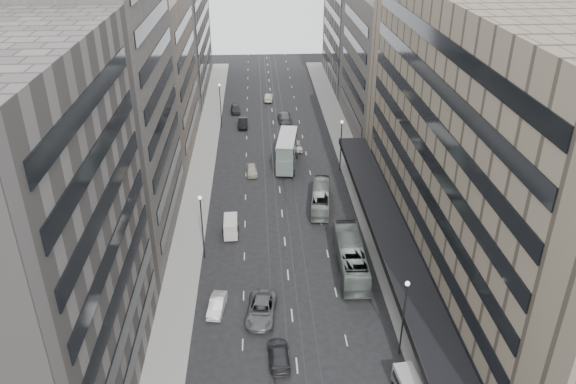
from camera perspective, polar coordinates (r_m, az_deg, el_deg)
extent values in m
plane|color=black|center=(58.13, 0.47, -13.04)|extent=(220.00, 220.00, 0.00)
cube|color=gray|center=(91.06, 6.49, 2.93)|extent=(4.00, 125.00, 0.15)
cube|color=gray|center=(90.26, -8.73, 2.55)|extent=(4.00, 125.00, 0.15)
cube|color=#756A55|center=(61.85, 20.37, 4.13)|extent=(15.00, 60.00, 30.00)
cube|color=black|center=(63.84, 10.86, -4.98)|extent=(4.40, 60.00, 0.50)
cube|color=#45403C|center=(102.37, 10.91, 12.52)|extent=(15.00, 28.00, 24.00)
cube|color=slate|center=(130.53, 7.91, 16.87)|extent=(15.00, 32.00, 28.00)
cube|color=slate|center=(46.47, -26.33, -5.09)|extent=(15.00, 28.00, 30.00)
cube|color=#45403C|center=(68.87, -18.93, 8.49)|extent=(15.00, 26.00, 34.00)
cube|color=#796A5E|center=(95.29, -14.67, 11.32)|extent=(15.00, 28.00, 25.00)
cube|color=slate|center=(126.62, -12.14, 16.20)|extent=(15.00, 38.00, 28.00)
cylinder|color=#262628|center=(53.19, 11.60, -12.63)|extent=(0.16, 0.16, 8.00)
sphere|color=silver|center=(50.68, 12.04, -9.09)|extent=(0.44, 0.44, 0.44)
cylinder|color=#262628|center=(86.87, 5.39, 4.56)|extent=(0.16, 0.16, 8.00)
sphere|color=silver|center=(85.35, 5.51, 7.09)|extent=(0.44, 0.44, 0.44)
cylinder|color=#262628|center=(65.77, -8.68, -3.73)|extent=(0.16, 0.16, 8.00)
sphere|color=silver|center=(63.75, -8.94, -0.58)|extent=(0.44, 0.44, 0.44)
cylinder|color=#262628|center=(104.82, -6.87, 8.59)|extent=(0.16, 0.16, 8.00)
sphere|color=silver|center=(103.57, -7.00, 10.74)|extent=(0.44, 0.44, 0.44)
imported|color=slate|center=(64.70, 6.37, -6.55)|extent=(3.26, 12.38, 3.42)
imported|color=gray|center=(77.19, 3.36, -0.62)|extent=(3.72, 10.27, 2.80)
cube|color=slate|center=(88.77, -0.11, 3.61)|extent=(3.88, 9.68, 2.41)
cube|color=slate|center=(87.88, -0.11, 4.95)|extent=(3.78, 9.30, 2.09)
cube|color=silver|center=(87.45, -0.11, 5.62)|extent=(3.88, 9.68, 0.13)
cylinder|color=black|center=(86.32, -1.16, 2.00)|extent=(0.43, 1.08, 1.05)
cylinder|color=black|center=(86.12, 0.57, 1.94)|extent=(0.43, 1.08, 1.05)
cylinder|color=black|center=(92.45, -0.75, 3.81)|extent=(0.43, 1.08, 1.05)
cylinder|color=black|center=(92.26, 0.87, 3.76)|extent=(0.43, 1.08, 1.05)
cube|color=#A5A6A1|center=(50.81, 12.28, -18.45)|extent=(2.09, 4.19, 0.84)
cylinder|color=black|center=(53.00, 12.50, -18.39)|extent=(0.23, 0.63, 0.61)
cube|color=silver|center=(71.28, -5.82, -3.79)|extent=(1.76, 3.79, 1.16)
cube|color=beige|center=(70.75, -5.86, -3.08)|extent=(1.73, 3.71, 0.91)
cylinder|color=black|center=(70.57, -6.50, -4.74)|extent=(0.18, 0.60, 0.60)
cylinder|color=black|center=(70.51, -5.12, -4.69)|extent=(0.18, 0.60, 0.60)
cylinder|color=black|center=(72.68, -6.45, -3.69)|extent=(0.18, 0.60, 0.60)
cylinder|color=black|center=(72.62, -5.12, -3.65)|extent=(0.18, 0.60, 0.60)
imported|color=white|center=(59.51, -7.23, -11.31)|extent=(2.05, 4.40, 1.40)
imported|color=slate|center=(58.29, -2.71, -11.87)|extent=(3.57, 6.33, 1.67)
imported|color=#2A2A2D|center=(53.73, -0.92, -16.20)|extent=(2.08, 4.79, 1.37)
imported|color=beige|center=(86.85, -3.70, 2.24)|extent=(1.93, 4.21, 1.40)
imported|color=black|center=(105.67, -4.60, 7.02)|extent=(1.73, 4.86, 1.60)
imported|color=white|center=(95.53, 0.66, 4.73)|extent=(2.63, 5.08, 1.37)
imported|color=#565658|center=(108.27, -0.35, 7.66)|extent=(2.59, 6.01, 1.72)
imported|color=#28282B|center=(113.38, -5.36, 8.42)|extent=(2.11, 4.58, 1.52)
imported|color=#A7A18A|center=(119.84, -1.96, 9.59)|extent=(1.94, 4.71, 1.52)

